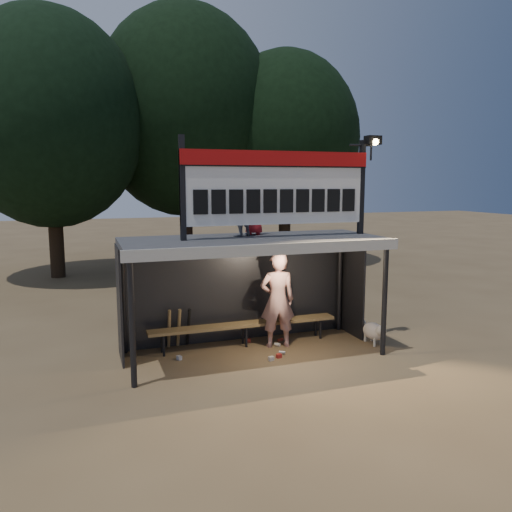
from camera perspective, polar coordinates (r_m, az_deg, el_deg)
The scene contains 13 objects.
ground at distance 10.11m, azimuth -0.33°, elevation -11.09°, with size 80.00×80.00×0.00m, color brown.
player at distance 10.27m, azimuth 2.47°, elevation -5.05°, with size 0.72×0.47×1.97m, color silver.
child_a at distance 9.83m, azimuth -1.97°, elevation 5.25°, with size 0.50×0.39×1.03m, color slate.
child_b at distance 10.13m, azimuth -0.27°, elevation 5.07°, with size 0.45×0.30×0.93m, color #AB1A21.
dugout_shelter at distance 9.88m, azimuth -0.80°, elevation -0.49°, with size 5.10×2.08×2.32m.
scoreboard_assembly at distance 9.72m, azimuth 2.81°, elevation 8.10°, with size 4.10×0.27×1.99m.
bench at distance 10.48m, azimuth -1.32°, elevation -7.90°, with size 4.00×0.35×0.48m.
tree_left at distance 19.16m, azimuth -22.55°, elevation 14.19°, with size 6.46×6.46×9.27m.
tree_mid at distance 21.11m, azimuth -8.20°, elevation 15.92°, with size 7.22×7.22×10.36m.
tree_right at distance 21.21m, azimuth 3.36°, elevation 13.30°, with size 6.08×6.08×8.72m.
dog at distance 10.87m, azimuth 13.37°, elevation -8.37°, with size 0.36×0.81×0.49m.
bats at distance 10.42m, azimuth -8.82°, elevation -8.11°, with size 0.47×0.33×0.84m.
litter at distance 10.21m, azimuth 0.41°, elevation -10.66°, with size 2.37×1.28×0.08m.
Camera 1 is at (-3.08, -9.02, 3.37)m, focal length 35.00 mm.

